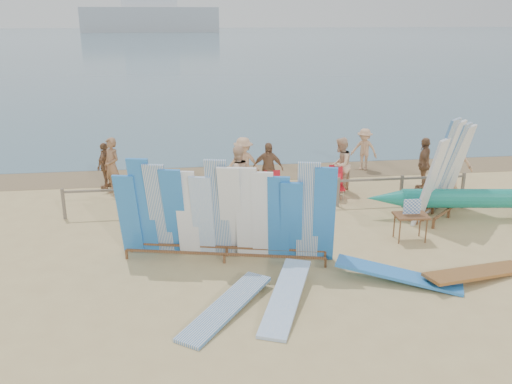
{
  "coord_description": "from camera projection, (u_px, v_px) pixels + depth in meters",
  "views": [
    {
      "loc": [
        -2.53,
        -12.05,
        5.54
      ],
      "look_at": [
        -0.68,
        1.69,
        1.0
      ],
      "focal_mm": 38.0,
      "sensor_mm": 36.0,
      "label": 1
    }
  ],
  "objects": [
    {
      "name": "beachgoer_10",
      "position": [
        424.0,
        164.0,
        17.77
      ],
      "size": [
        0.89,
        1.12,
        1.77
      ],
      "primitive_type": "imported",
      "rotation": [
        0.0,
        0.0,
        4.21
      ],
      "color": "#8C6042",
      "rests_on": "ground"
    },
    {
      "name": "stroller",
      "position": [
        334.0,
        185.0,
        17.18
      ],
      "size": [
        0.7,
        0.84,
        0.98
      ],
      "rotation": [
        0.0,
        0.0,
        -0.33
      ],
      "color": "red",
      "rests_on": "ground"
    },
    {
      "name": "beachgoer_4",
      "position": [
        268.0,
        168.0,
        17.38
      ],
      "size": [
        1.08,
        0.73,
        1.7
      ],
      "primitive_type": "imported",
      "rotation": [
        0.0,
        0.0,
        5.95
      ],
      "color": "#8C6042",
      "rests_on": "ground"
    },
    {
      "name": "ground",
      "position": [
        292.0,
        250.0,
        13.39
      ],
      "size": [
        160.0,
        160.0,
        0.0
      ],
      "primitive_type": "plane",
      "color": "tan",
      "rests_on": "ground"
    },
    {
      "name": "wet_sand_strip",
      "position": [
        254.0,
        171.0,
        20.17
      ],
      "size": [
        40.0,
        2.6,
        0.01
      ],
      "primitive_type": "cube",
      "color": "olive",
      "rests_on": "ground"
    },
    {
      "name": "main_surfboard_rack",
      "position": [
        225.0,
        215.0,
        12.54
      ],
      "size": [
        5.07,
        1.7,
        2.53
      ],
      "rotation": [
        0.0,
        0.0,
        -0.23
      ],
      "color": "brown",
      "rests_on": "ground"
    },
    {
      "name": "flat_board_e",
      "position": [
        226.0,
        312.0,
        10.61
      ],
      "size": [
        2.07,
        2.5,
        0.22
      ],
      "primitive_type": "cube",
      "rotation": [
        0.06,
        0.0,
        -0.64
      ],
      "color": "silver",
      "rests_on": "ground"
    },
    {
      "name": "beach_chair_left",
      "position": [
        273.0,
        190.0,
        17.24
      ],
      "size": [
        0.54,
        0.56,
        0.82
      ],
      "rotation": [
        0.0,
        0.0,
        0.05
      ],
      "color": "red",
      "rests_on": "ground"
    },
    {
      "name": "beachgoer_9",
      "position": [
        364.0,
        149.0,
        20.16
      ],
      "size": [
        1.06,
        0.93,
        1.56
      ],
      "primitive_type": "imported",
      "rotation": [
        0.0,
        0.0,
        5.64
      ],
      "color": "tan",
      "rests_on": "ground"
    },
    {
      "name": "beachgoer_1",
      "position": [
        112.0,
        166.0,
        17.35
      ],
      "size": [
        0.72,
        0.76,
        1.85
      ],
      "primitive_type": "imported",
      "rotation": [
        0.0,
        0.0,
        5.41
      ],
      "color": "#8C6042",
      "rests_on": "ground"
    },
    {
      "name": "distant_ship",
      "position": [
        151.0,
        16.0,
        179.74
      ],
      "size": [
        45.0,
        8.0,
        14.0
      ],
      "color": "#999EA3",
      "rests_on": "ocean"
    },
    {
      "name": "ocean",
      "position": [
        191.0,
        39.0,
        133.95
      ],
      "size": [
        320.0,
        240.0,
        0.02
      ],
      "primitive_type": "cube",
      "color": "#406072",
      "rests_on": "ground"
    },
    {
      "name": "flat_board_d",
      "position": [
        398.0,
        282.0,
        11.78
      ],
      "size": [
        2.68,
        1.64,
        0.38
      ],
      "primitive_type": "cube",
      "rotation": [
        0.12,
        0.0,
        1.14
      ],
      "color": "blue",
      "rests_on": "ground"
    },
    {
      "name": "vendor_table",
      "position": [
        410.0,
        227.0,
        13.89
      ],
      "size": [
        0.87,
        0.64,
        1.11
      ],
      "rotation": [
        0.0,
        0.0,
        -0.05
      ],
      "color": "brown",
      "rests_on": "ground"
    },
    {
      "name": "beachgoer_3",
      "position": [
        243.0,
        164.0,
        17.81
      ],
      "size": [
        1.23,
        0.83,
        1.76
      ],
      "primitive_type": "imported",
      "rotation": [
        0.0,
        0.0,
        5.93
      ],
      "color": "tan",
      "rests_on": "ground"
    },
    {
      "name": "flat_board_b",
      "position": [
        286.0,
        304.0,
        10.89
      ],
      "size": [
        1.54,
        2.7,
        0.38
      ],
      "primitive_type": "cube",
      "rotation": [
        0.11,
        0.0,
        -0.39
      ],
      "color": "#90B6E6",
      "rests_on": "ground"
    },
    {
      "name": "flat_board_c",
      "position": [
        476.0,
        279.0,
        11.94
      ],
      "size": [
        2.74,
        1.32,
        0.3
      ],
      "primitive_type": "cube",
      "rotation": [
        0.09,
        0.0,
        1.87
      ],
      "color": "#945B28",
      "rests_on": "ground"
    },
    {
      "name": "outrigger_canoe",
      "position": [
        474.0,
        200.0,
        15.35
      ],
      "size": [
        6.12,
        1.38,
        0.87
      ],
      "rotation": [
        0.0,
        0.0,
        -0.14
      ],
      "color": "brown",
      "rests_on": "ground"
    },
    {
      "name": "side_surfboard_rack",
      "position": [
        445.0,
        172.0,
        15.26
      ],
      "size": [
        2.35,
        2.22,
        2.97
      ],
      "rotation": [
        0.0,
        0.0,
        0.74
      ],
      "color": "brown",
      "rests_on": "ground"
    },
    {
      "name": "beach_chair_right",
      "position": [
        334.0,
        190.0,
        17.13
      ],
      "size": [
        0.63,
        0.66,
        0.94
      ],
      "rotation": [
        0.0,
        0.0,
        -0.07
      ],
      "color": "red",
      "rests_on": "ground"
    },
    {
      "name": "fence",
      "position": [
        273.0,
        189.0,
        16.02
      ],
      "size": [
        12.08,
        0.08,
        0.9
      ],
      "color": "#756858",
      "rests_on": "ground"
    },
    {
      "name": "beachgoer_extra_1",
      "position": [
        106.0,
        165.0,
        18.02
      ],
      "size": [
        0.75,
        0.99,
        1.55
      ],
      "primitive_type": "imported",
      "rotation": [
        0.0,
        0.0,
        4.26
      ],
      "color": "#8C6042",
      "rests_on": "ground"
    },
    {
      "name": "beachgoer_8",
      "position": [
        340.0,
        165.0,
        17.57
      ],
      "size": [
        0.85,
        0.96,
        1.81
      ],
      "primitive_type": "imported",
      "rotation": [
        0.0,
        0.0,
        4.1
      ],
      "color": "beige",
      "rests_on": "ground"
    },
    {
      "name": "beachgoer_extra_0",
      "position": [
        454.0,
        161.0,
        18.0
      ],
      "size": [
        1.3,
        0.98,
        1.86
      ],
      "primitive_type": "imported",
      "rotation": [
        0.0,
        0.0,
        2.68
      ],
      "color": "tan",
      "rests_on": "ground"
    },
    {
      "name": "beachgoer_2",
      "position": [
        237.0,
        176.0,
        16.37
      ],
      "size": [
        0.98,
        0.66,
        1.83
      ],
      "primitive_type": "imported",
      "rotation": [
        0.0,
        0.0,
        3.43
      ],
      "color": "beige",
      "rests_on": "ground"
    }
  ]
}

